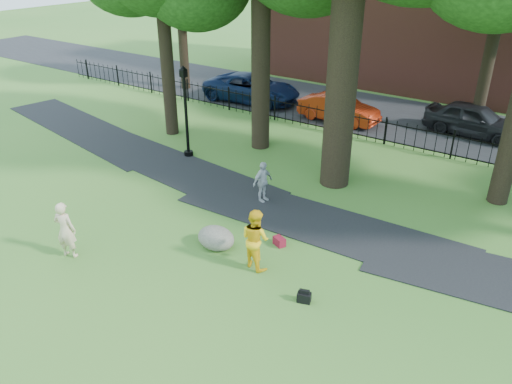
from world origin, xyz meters
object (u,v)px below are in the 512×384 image
Objects in this scene: lamppost at (186,113)px; red_sedan at (339,108)px; woman at (65,230)px; boulder at (216,236)px; man at (255,239)px.

lamppost is 0.94× the size of red_sedan.
red_sedan is (0.98, 15.67, -0.20)m from woman.
red_sedan is at bearing 100.08° from boulder.
boulder is at bearing -39.11° from lamppost.
boulder is (3.26, 2.88, -0.54)m from woman.
man is 0.47× the size of lamppost.
woman is 4.38m from boulder.
red_sedan is (3.24, 7.89, -1.23)m from lamppost.
woman is 0.45× the size of lamppost.
red_sedan is at bearing 70.18° from lamppost.
lamppost reaches higher than man.
woman is 0.43× the size of red_sedan.
man reaches higher than boulder.
man is 0.44× the size of red_sedan.
lamppost reaches higher than red_sedan.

